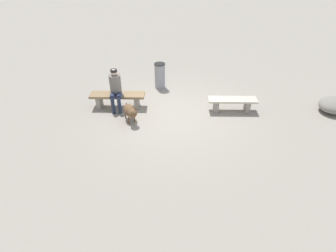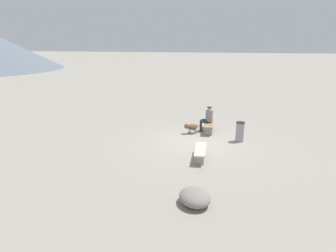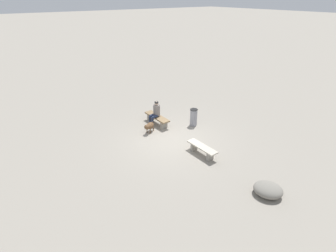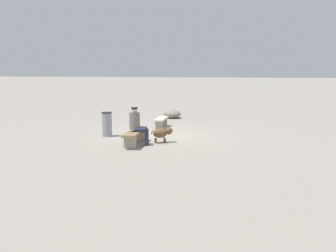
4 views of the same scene
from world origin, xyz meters
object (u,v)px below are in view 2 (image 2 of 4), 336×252
bench_right (209,125)px  seated_person (207,117)px  bench_left (200,152)px  boulder (195,197)px  trash_bin (240,132)px  dog (191,127)px

bench_right → seated_person: (0.01, 0.08, 0.42)m
bench_left → boulder: size_ratio=1.53×
bench_left → bench_right: bench_right is taller
boulder → seated_person: bearing=1.3°
seated_person → boulder: (-6.88, -0.16, -0.54)m
trash_bin → boulder: size_ratio=0.93×
bench_right → boulder: 6.87m
bench_right → trash_bin: size_ratio=1.87×
seated_person → dog: size_ratio=1.78×
boulder → dog: bearing=8.1°
bench_right → dog: dog is taller
bench_left → trash_bin: bearing=-35.3°
bench_left → bench_right: size_ratio=0.88×
bench_left → bench_right: (3.64, -0.07, 0.04)m
dog → boulder: 6.39m
seated_person → boulder: 6.90m
bench_left → dog: bearing=11.8°
bench_left → seated_person: 3.68m
bench_left → seated_person: seated_person is taller
trash_bin → seated_person: bearing=51.5°
dog → trash_bin: (-0.71, -2.33, 0.12)m
seated_person → trash_bin: seated_person is taller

